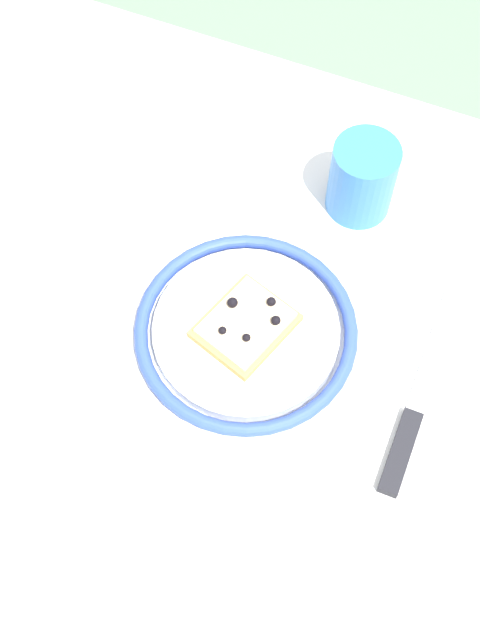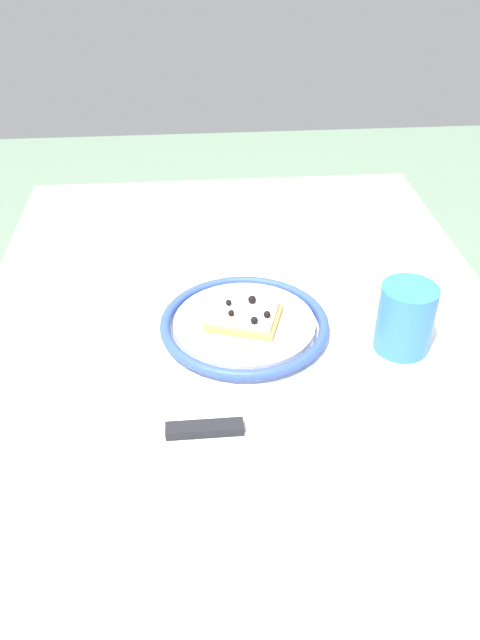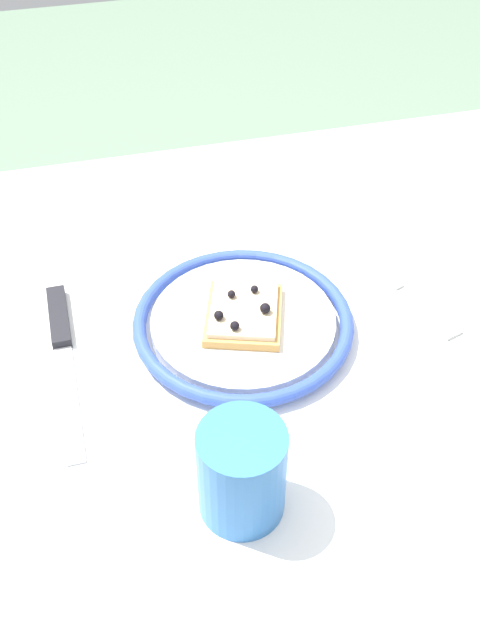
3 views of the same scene
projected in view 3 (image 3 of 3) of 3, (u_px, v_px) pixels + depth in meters
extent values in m
plane|color=slate|center=(218.00, 631.00, 1.30)|extent=(6.00, 6.00, 0.00)
cube|color=white|center=(203.00, 346.00, 0.79)|extent=(1.15, 0.77, 0.03)
cylinder|color=#4C4742|center=(442.00, 316.00, 1.36)|extent=(0.05, 0.05, 0.72)
cylinder|color=white|center=(244.00, 326.00, 0.78)|extent=(0.20, 0.20, 0.02)
torus|color=#334FB2|center=(244.00, 323.00, 0.78)|extent=(0.24, 0.24, 0.01)
cube|color=tan|center=(244.00, 317.00, 0.77)|extent=(0.10, 0.11, 0.01)
cube|color=beige|center=(244.00, 311.00, 0.77)|extent=(0.09, 0.10, 0.01)
sphere|color=black|center=(231.00, 294.00, 0.77)|extent=(0.01, 0.01, 0.01)
sphere|color=black|center=(235.00, 326.00, 0.74)|extent=(0.01, 0.01, 0.01)
sphere|color=black|center=(254.00, 289.00, 0.78)|extent=(0.01, 0.01, 0.01)
sphere|color=black|center=(265.00, 308.00, 0.76)|extent=(0.01, 0.01, 0.01)
sphere|color=black|center=(219.00, 315.00, 0.75)|extent=(0.01, 0.01, 0.01)
cube|color=silver|center=(69.00, 402.00, 0.71)|extent=(0.02, 0.15, 0.00)
cube|color=black|center=(59.00, 317.00, 0.79)|extent=(0.02, 0.09, 0.01)
cube|color=#BABABA|center=(370.00, 261.00, 0.87)|extent=(0.04, 0.11, 0.00)
cube|color=#BABABA|center=(444.00, 326.00, 0.79)|extent=(0.03, 0.04, 0.00)
cylinder|color=#3372BF|center=(242.00, 472.00, 0.60)|extent=(0.07, 0.07, 0.10)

